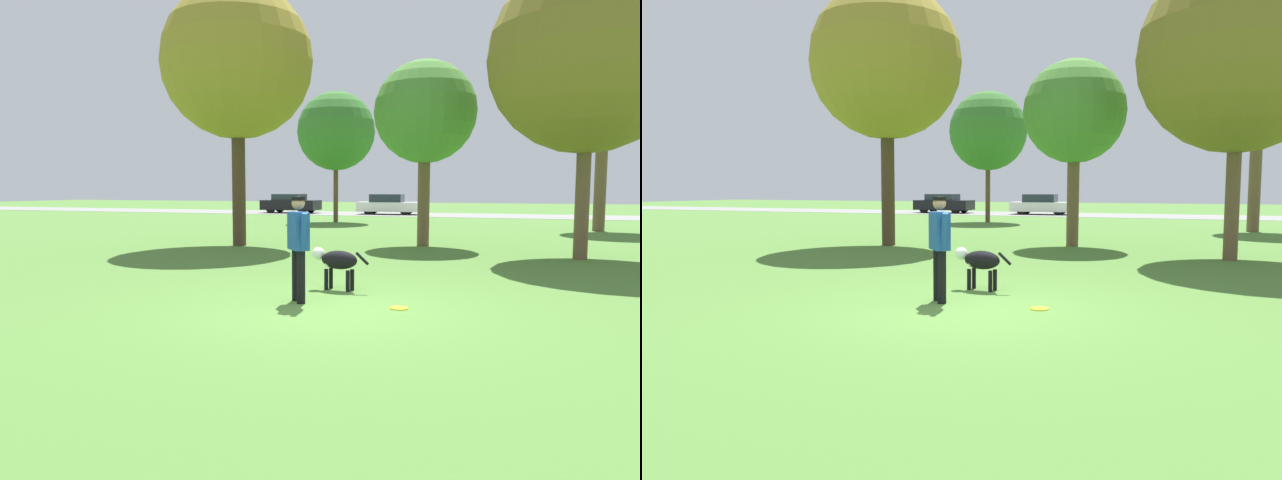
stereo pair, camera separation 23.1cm
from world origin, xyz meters
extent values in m
plane|color=#4C7A33|center=(0.00, 0.00, 0.00)|extent=(120.00, 120.00, 0.00)
cube|color=gray|center=(0.00, 29.26, 0.01)|extent=(120.00, 6.00, 0.01)
cylinder|color=black|center=(-0.50, 0.18, 0.40)|extent=(0.18, 0.18, 0.80)
cylinder|color=black|center=(-0.65, 0.37, 0.40)|extent=(0.18, 0.18, 0.80)
cube|color=#1E4C93|center=(-0.57, 0.28, 1.08)|extent=(0.45, 0.48, 0.57)
cylinder|color=#1E4C93|center=(-0.42, 0.09, 1.08)|extent=(0.20, 0.22, 0.57)
cylinder|color=#1E4C93|center=(-0.73, 0.47, 1.08)|extent=(0.20, 0.22, 0.57)
sphere|color=#A87A5B|center=(-0.57, 0.28, 1.50)|extent=(0.28, 0.28, 0.20)
cylinder|color=black|center=(-0.57, 0.28, 1.57)|extent=(0.30, 0.30, 0.06)
ellipsoid|color=black|center=(-0.31, 1.46, 0.51)|extent=(0.69, 0.41, 0.32)
ellipsoid|color=white|center=(-0.48, 1.49, 0.46)|extent=(0.20, 0.24, 0.17)
sphere|color=white|center=(-0.70, 1.52, 0.60)|extent=(0.25, 0.25, 0.22)
cylinder|color=black|center=(-0.52, 1.41, 0.18)|extent=(0.08, 0.08, 0.36)
cylinder|color=black|center=(-0.49, 1.58, 0.18)|extent=(0.08, 0.08, 0.36)
cylinder|color=black|center=(-0.12, 1.35, 0.18)|extent=(0.08, 0.08, 0.36)
cylinder|color=black|center=(-0.09, 1.52, 0.18)|extent=(0.08, 0.08, 0.36)
cylinder|color=black|center=(0.11, 1.40, 0.56)|extent=(0.25, 0.08, 0.22)
cylinder|color=yellow|center=(0.96, 0.31, 0.01)|extent=(0.26, 0.26, 0.02)
torus|color=yellow|center=(0.96, 0.31, 0.01)|extent=(0.26, 0.26, 0.02)
cylinder|color=brown|center=(-0.22, 9.47, 1.42)|extent=(0.36, 0.36, 2.83)
sphere|color=#4C8938|center=(-0.22, 9.47, 3.96)|extent=(3.02, 3.02, 3.02)
cylinder|color=brown|center=(3.93, 7.43, 1.56)|extent=(0.33, 0.33, 3.12)
sphere|color=olive|center=(3.93, 7.43, 4.85)|extent=(4.62, 4.62, 4.62)
cylinder|color=brown|center=(5.45, 17.60, 2.06)|extent=(0.45, 0.45, 4.11)
sphere|color=#38752D|center=(5.45, 17.60, 5.61)|extent=(4.00, 4.00, 4.00)
cylinder|color=brown|center=(-6.40, 19.92, 1.55)|extent=(0.24, 0.24, 3.10)
sphere|color=#38752D|center=(-6.40, 19.92, 4.57)|extent=(3.93, 3.93, 3.93)
cylinder|color=#4C3826|center=(-5.44, 7.64, 1.87)|extent=(0.40, 0.40, 3.73)
sphere|color=olive|center=(-5.44, 7.64, 5.41)|extent=(4.47, 4.47, 4.47)
cube|color=black|center=(-12.63, 28.94, 0.56)|extent=(3.93, 1.84, 0.67)
cube|color=#232D38|center=(-12.74, 28.94, 1.10)|extent=(2.05, 1.58, 0.42)
cylinder|color=black|center=(-11.45, 29.73, 0.32)|extent=(0.63, 0.20, 0.63)
cylinder|color=black|center=(-11.45, 28.14, 0.32)|extent=(0.63, 0.20, 0.63)
cylinder|color=black|center=(-13.80, 29.73, 0.32)|extent=(0.63, 0.20, 0.63)
cylinder|color=black|center=(-13.81, 28.15, 0.32)|extent=(0.63, 0.20, 0.63)
cube|color=white|center=(-5.73, 29.02, 0.51)|extent=(4.02, 1.97, 0.61)
cube|color=#232D38|center=(-5.84, 29.01, 1.07)|extent=(2.11, 1.65, 0.51)
cylinder|color=black|center=(-4.56, 29.86, 0.29)|extent=(0.59, 0.22, 0.59)
cylinder|color=black|center=(-4.51, 28.25, 0.29)|extent=(0.59, 0.22, 0.59)
cylinder|color=black|center=(-6.94, 29.78, 0.29)|extent=(0.59, 0.22, 0.59)
cylinder|color=black|center=(-6.89, 28.18, 0.29)|extent=(0.59, 0.22, 0.59)
camera|label=1|loc=(2.61, -7.65, 1.73)|focal=32.00mm
camera|label=2|loc=(2.82, -7.57, 1.73)|focal=32.00mm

